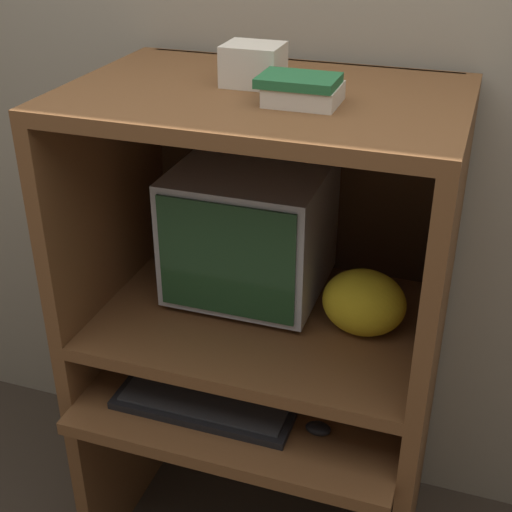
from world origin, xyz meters
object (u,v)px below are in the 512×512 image
object	(u,v)px
snack_bag	(364,303)
crt_monitor	(251,230)
mouse	(318,428)
book_stack	(302,90)
keyboard	(204,405)
storage_box	(253,65)

from	to	relation	value
snack_bag	crt_monitor	bearing A→B (deg)	163.33
crt_monitor	mouse	bearing A→B (deg)	-47.43
mouse	book_stack	world-z (taller)	book_stack
keyboard	book_stack	bearing A→B (deg)	35.97
crt_monitor	snack_bag	xyz separation A→B (m)	(0.34, -0.10, -0.10)
book_stack	storage_box	world-z (taller)	storage_box
crt_monitor	book_stack	size ratio (longest dim) A/B	2.33
crt_monitor	mouse	xyz separation A→B (m)	(0.28, -0.31, -0.36)
snack_bag	book_stack	world-z (taller)	book_stack
mouse	snack_bag	xyz separation A→B (m)	(0.05, 0.21, 0.25)
book_stack	mouse	bearing A→B (deg)	-52.33
crt_monitor	snack_bag	bearing A→B (deg)	-16.67
storage_box	mouse	bearing A→B (deg)	-44.31
crt_monitor	mouse	size ratio (longest dim) A/B	6.16
book_stack	keyboard	bearing A→B (deg)	-144.03
storage_box	keyboard	bearing A→B (deg)	-100.88
crt_monitor	keyboard	world-z (taller)	crt_monitor
book_stack	storage_box	xyz separation A→B (m)	(-0.15, 0.11, 0.02)
crt_monitor	book_stack	distance (m)	0.51
keyboard	book_stack	world-z (taller)	book_stack
book_stack	snack_bag	bearing A→B (deg)	23.78
crt_monitor	mouse	distance (m)	0.55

